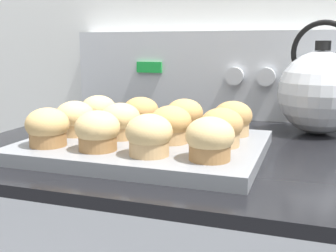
{
  "coord_description": "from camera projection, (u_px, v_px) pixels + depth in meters",
  "views": [
    {
      "loc": [
        0.24,
        -0.42,
        1.1
      ],
      "look_at": [
        0.0,
        0.26,
        0.96
      ],
      "focal_mm": 45.0,
      "sensor_mm": 36.0,
      "label": 1
    }
  ],
  "objects": [
    {
      "name": "wall_back",
      "position": [
        221.0,
        7.0,
        1.1
      ],
      "size": [
        8.0,
        0.05,
        2.4
      ],
      "color": "silver",
      "rests_on": "ground_plane"
    },
    {
      "name": "control_panel",
      "position": [
        216.0,
        75.0,
        1.08
      ],
      "size": [
        0.75,
        0.07,
        0.22
      ],
      "color": "#B7BABF",
      "rests_on": "stove_range"
    },
    {
      "name": "muffin_r1_c3",
      "position": [
        221.0,
        128.0,
        0.68
      ],
      "size": [
        0.07,
        0.07,
        0.06
      ],
      "color": "tan",
      "rests_on": "muffin_pan"
    },
    {
      "name": "tea_kettle",
      "position": [
        321.0,
        91.0,
        0.87
      ],
      "size": [
        0.21,
        0.17,
        0.23
      ],
      "color": "silver",
      "rests_on": "stove_range"
    },
    {
      "name": "muffin_r0_c1",
      "position": [
        98.0,
        131.0,
        0.65
      ],
      "size": [
        0.07,
        0.07,
        0.06
      ],
      "color": "olive",
      "rests_on": "muffin_pan"
    },
    {
      "name": "muffin_r1_c1",
      "position": [
        120.0,
        121.0,
        0.74
      ],
      "size": [
        0.07,
        0.07,
        0.06
      ],
      "color": "tan",
      "rests_on": "muffin_pan"
    },
    {
      "name": "muffin_r0_c2",
      "position": [
        149.0,
        136.0,
        0.62
      ],
      "size": [
        0.07,
        0.07,
        0.06
      ],
      "color": "tan",
      "rests_on": "muffin_pan"
    },
    {
      "name": "muffin_r0_c0",
      "position": [
        47.0,
        128.0,
        0.68
      ],
      "size": [
        0.07,
        0.07,
        0.06
      ],
      "color": "olive",
      "rests_on": "muffin_pan"
    },
    {
      "name": "muffin_r2_c1",
      "position": [
        141.0,
        114.0,
        0.82
      ],
      "size": [
        0.07,
        0.07,
        0.06
      ],
      "color": "#A37A4C",
      "rests_on": "muffin_pan"
    },
    {
      "name": "muffin_r2_c2",
      "position": [
        184.0,
        116.0,
        0.8
      ],
      "size": [
        0.07,
        0.07,
        0.06
      ],
      "color": "olive",
      "rests_on": "muffin_pan"
    },
    {
      "name": "muffin_pan",
      "position": [
        145.0,
        146.0,
        0.73
      ],
      "size": [
        0.4,
        0.31,
        0.02
      ],
      "color": "slate",
      "rests_on": "stove_range"
    },
    {
      "name": "muffin_r2_c0",
      "position": [
        99.0,
        112.0,
        0.85
      ],
      "size": [
        0.07,
        0.07,
        0.06
      ],
      "color": "#A37A4C",
      "rests_on": "muffin_pan"
    },
    {
      "name": "muffin_r1_c0",
      "position": [
        75.0,
        119.0,
        0.77
      ],
      "size": [
        0.07,
        0.07,
        0.06
      ],
      "color": "tan",
      "rests_on": "muffin_pan"
    },
    {
      "name": "muffin_r0_c3",
      "position": [
        210.0,
        139.0,
        0.6
      ],
      "size": [
        0.07,
        0.07,
        0.06
      ],
      "color": "olive",
      "rests_on": "muffin_pan"
    },
    {
      "name": "muffin_r2_c3",
      "position": [
        233.0,
        119.0,
        0.76
      ],
      "size": [
        0.07,
        0.07,
        0.06
      ],
      "color": "tan",
      "rests_on": "muffin_pan"
    },
    {
      "name": "muffin_r1_c2",
      "position": [
        171.0,
        125.0,
        0.71
      ],
      "size": [
        0.07,
        0.07,
        0.06
      ],
      "color": "tan",
      "rests_on": "muffin_pan"
    }
  ]
}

